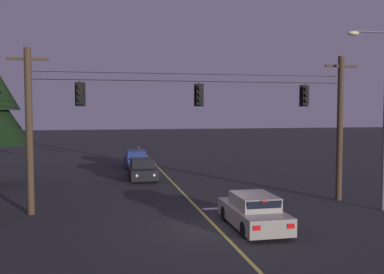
{
  "coord_description": "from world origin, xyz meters",
  "views": [
    {
      "loc": [
        -4.49,
        -16.58,
        4.78
      ],
      "look_at": [
        0.0,
        4.98,
        3.39
      ],
      "focal_mm": 40.29,
      "sensor_mm": 36.0,
      "label": 1
    }
  ],
  "objects_px": {
    "traffic_light_leftmost": "(80,94)",
    "car_oncoming_trailing": "(136,159)",
    "traffic_light_centre": "(305,96)",
    "car_oncoming_lead": "(142,170)",
    "traffic_light_left_inner": "(200,95)",
    "car_waiting_near_lane": "(253,212)",
    "street_lamp_corner": "(380,104)"
  },
  "relations": [
    {
      "from": "traffic_light_leftmost",
      "to": "car_oncoming_trailing",
      "type": "relative_size",
      "value": 0.28
    },
    {
      "from": "traffic_light_centre",
      "to": "car_oncoming_lead",
      "type": "distance_m",
      "value": 12.83
    },
    {
      "from": "traffic_light_left_inner",
      "to": "traffic_light_centre",
      "type": "height_order",
      "value": "same"
    },
    {
      "from": "car_oncoming_trailing",
      "to": "car_oncoming_lead",
      "type": "bearing_deg",
      "value": -90.56
    },
    {
      "from": "car_waiting_near_lane",
      "to": "car_oncoming_trailing",
      "type": "height_order",
      "value": "same"
    },
    {
      "from": "traffic_light_leftmost",
      "to": "street_lamp_corner",
      "type": "distance_m",
      "value": 14.0
    },
    {
      "from": "traffic_light_left_inner",
      "to": "car_oncoming_lead",
      "type": "height_order",
      "value": "traffic_light_left_inner"
    },
    {
      "from": "car_oncoming_lead",
      "to": "traffic_light_leftmost",
      "type": "bearing_deg",
      "value": -111.78
    },
    {
      "from": "car_waiting_near_lane",
      "to": "car_oncoming_trailing",
      "type": "distance_m",
      "value": 20.06
    },
    {
      "from": "street_lamp_corner",
      "to": "traffic_light_centre",
      "type": "bearing_deg",
      "value": 135.34
    },
    {
      "from": "traffic_light_centre",
      "to": "car_oncoming_lead",
      "type": "xyz_separation_m",
      "value": [
        -7.57,
        9.15,
        -4.86
      ]
    },
    {
      "from": "car_oncoming_trailing",
      "to": "traffic_light_leftmost",
      "type": "bearing_deg",
      "value": -103.42
    },
    {
      "from": "car_oncoming_trailing",
      "to": "car_waiting_near_lane",
      "type": "bearing_deg",
      "value": -80.76
    },
    {
      "from": "traffic_light_leftmost",
      "to": "traffic_light_centre",
      "type": "distance_m",
      "value": 11.22
    },
    {
      "from": "traffic_light_leftmost",
      "to": "car_oncoming_trailing",
      "type": "height_order",
      "value": "traffic_light_leftmost"
    },
    {
      "from": "car_oncoming_trailing",
      "to": "street_lamp_corner",
      "type": "relative_size",
      "value": 0.52
    },
    {
      "from": "car_oncoming_trailing",
      "to": "traffic_light_left_inner",
      "type": "bearing_deg",
      "value": -82.92
    },
    {
      "from": "traffic_light_left_inner",
      "to": "street_lamp_corner",
      "type": "xyz_separation_m",
      "value": [
        8.11,
        -2.51,
        -0.44
      ]
    },
    {
      "from": "traffic_light_left_inner",
      "to": "street_lamp_corner",
      "type": "relative_size",
      "value": 0.14
    },
    {
      "from": "traffic_light_leftmost",
      "to": "street_lamp_corner",
      "type": "height_order",
      "value": "street_lamp_corner"
    },
    {
      "from": "car_waiting_near_lane",
      "to": "car_oncoming_lead",
      "type": "height_order",
      "value": "same"
    },
    {
      "from": "traffic_light_leftmost",
      "to": "street_lamp_corner",
      "type": "bearing_deg",
      "value": -10.34
    },
    {
      "from": "street_lamp_corner",
      "to": "traffic_light_leftmost",
      "type": "bearing_deg",
      "value": 169.66
    },
    {
      "from": "traffic_light_left_inner",
      "to": "car_oncoming_trailing",
      "type": "xyz_separation_m",
      "value": [
        -1.94,
        15.58,
        -4.86
      ]
    },
    {
      "from": "traffic_light_leftmost",
      "to": "car_waiting_near_lane",
      "type": "height_order",
      "value": "traffic_light_leftmost"
    },
    {
      "from": "car_waiting_near_lane",
      "to": "traffic_light_left_inner",
      "type": "bearing_deg",
      "value": 106.94
    },
    {
      "from": "traffic_light_left_inner",
      "to": "car_waiting_near_lane",
      "type": "bearing_deg",
      "value": -73.06
    },
    {
      "from": "car_oncoming_lead",
      "to": "street_lamp_corner",
      "type": "height_order",
      "value": "street_lamp_corner"
    },
    {
      "from": "car_waiting_near_lane",
      "to": "street_lamp_corner",
      "type": "relative_size",
      "value": 0.51
    },
    {
      "from": "traffic_light_left_inner",
      "to": "car_waiting_near_lane",
      "type": "relative_size",
      "value": 0.28
    },
    {
      "from": "traffic_light_centre",
      "to": "traffic_light_leftmost",
      "type": "bearing_deg",
      "value": 180.0
    },
    {
      "from": "traffic_light_left_inner",
      "to": "traffic_light_centre",
      "type": "distance_m",
      "value": 5.57
    }
  ]
}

